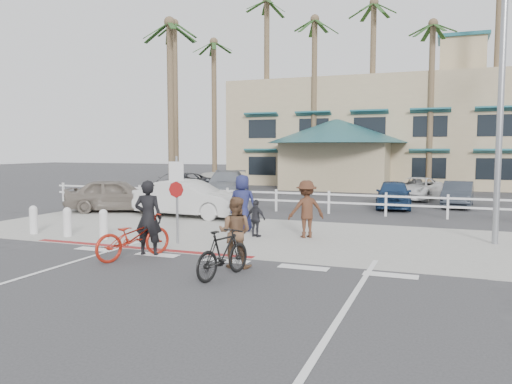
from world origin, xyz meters
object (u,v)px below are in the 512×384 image
at_px(bike_black, 223,253).
at_px(car_red_compact, 116,195).
at_px(car_white_sedan, 189,199).
at_px(sign_post, 177,195).
at_px(bike_red, 134,237).

xyz_separation_m(bike_black, car_red_compact, (-9.25, 8.72, 0.21)).
bearing_deg(bike_black, car_white_sedan, -43.62).
relative_size(bike_black, car_white_sedan, 0.39).
distance_m(bike_black, car_white_sedan, 9.93).
distance_m(bike_black, car_red_compact, 12.72).
height_order(bike_black, car_white_sedan, car_white_sedan).
relative_size(sign_post, car_white_sedan, 0.63).
xyz_separation_m(car_white_sedan, car_red_compact, (-3.89, 0.37, -0.02)).
distance_m(car_white_sedan, car_red_compact, 3.91).
height_order(bike_red, bike_black, bike_red).
relative_size(sign_post, bike_red, 1.34).
relative_size(bike_red, bike_black, 1.22).
xyz_separation_m(bike_red, car_red_compact, (-6.30, 7.81, 0.17)).
bearing_deg(car_red_compact, bike_black, -155.84).
bearing_deg(bike_black, car_red_compact, -29.64).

